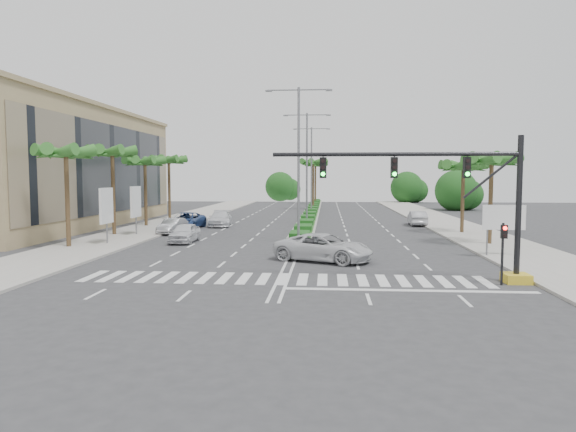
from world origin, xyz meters
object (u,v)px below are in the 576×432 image
at_px(car_right, 417,218).
at_px(car_parked_a, 185,233).
at_px(car_parked_c, 186,221).
at_px(car_parked_b, 173,226).
at_px(car_parked_d, 220,219).
at_px(car_crossing, 324,247).

bearing_deg(car_right, car_parked_a, 39.32).
height_order(car_parked_c, car_right, car_parked_c).
height_order(car_parked_b, car_right, car_right).
xyz_separation_m(car_parked_a, car_parked_d, (0.03, 13.47, 0.04)).
bearing_deg(car_right, car_parked_b, 24.74).
xyz_separation_m(car_crossing, car_right, (9.77, 23.84, -0.07)).
distance_m(car_parked_a, car_right, 26.06).
xyz_separation_m(car_parked_d, car_right, (20.78, 2.21, -0.02)).
bearing_deg(car_parked_b, car_crossing, -40.26).
bearing_deg(car_parked_b, car_right, 27.72).
relative_size(car_parked_b, car_parked_c, 0.73).
xyz_separation_m(car_parked_b, car_crossing, (13.83, -14.11, 0.14)).
bearing_deg(car_parked_d, car_parked_c, -138.52).
bearing_deg(car_parked_d, car_crossing, -69.48).
relative_size(car_parked_a, car_parked_c, 0.76).
bearing_deg(car_parked_b, car_parked_c, 95.30).
distance_m(car_parked_c, car_crossing, 23.10).
height_order(car_parked_a, car_crossing, car_crossing).
xyz_separation_m(car_parked_a, car_parked_b, (-2.79, 5.94, -0.05)).
xyz_separation_m(car_parked_b, car_parked_c, (0.00, 4.40, 0.11)).
bearing_deg(car_parked_c, car_crossing, -49.85).
relative_size(car_parked_a, car_crossing, 0.73).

